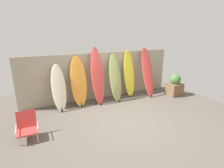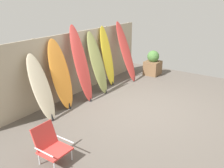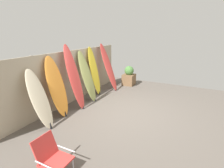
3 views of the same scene
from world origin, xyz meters
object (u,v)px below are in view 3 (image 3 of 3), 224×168
surfboard_orange_1 (57,87)px  surfboard_yellow_4 (94,71)px  surfboard_red_2 (74,77)px  surfboard_cream_0 (40,100)px  planter_box (129,76)px  surfboard_red_5 (109,68)px  surfboard_olive_3 (87,76)px  beach_chair (51,155)px

surfboard_orange_1 → surfboard_yellow_4: size_ratio=0.95×
surfboard_red_2 → surfboard_orange_1: bearing=171.1°
surfboard_yellow_4 → surfboard_cream_0: bearing=-177.1°
surfboard_red_2 → planter_box: (3.19, -0.60, -0.62)m
surfboard_orange_1 → surfboard_red_5: 2.82m
surfboard_yellow_4 → surfboard_red_5: size_ratio=0.96×
surfboard_cream_0 → surfboard_orange_1: size_ratio=0.87×
surfboard_olive_3 → surfboard_yellow_4: bearing=10.9°
surfboard_cream_0 → surfboard_orange_1: (0.71, 0.08, 0.12)m
planter_box → surfboard_red_2: bearing=169.4°
surfboard_olive_3 → surfboard_red_5: (1.41, -0.12, 0.08)m
surfboard_cream_0 → surfboard_olive_3: (2.11, 0.01, 0.13)m
surfboard_olive_3 → beach_chair: (-3.13, -1.39, -0.55)m
surfboard_red_2 → surfboard_olive_3: 0.75m
beach_chair → planter_box: size_ratio=0.73×
beach_chair → surfboard_orange_1: bearing=39.6°
surfboard_red_5 → beach_chair: bearing=-164.3°
surfboard_olive_3 → surfboard_red_2: bearing=-177.5°
surfboard_orange_1 → surfboard_olive_3: surfboard_olive_3 is taller
surfboard_red_2 → beach_chair: (-2.40, -1.36, -0.69)m
surfboard_yellow_4 → beach_chair: (-3.82, -1.52, -0.59)m
surfboard_red_2 → surfboard_yellow_4: (1.42, 0.16, -0.10)m
surfboard_red_5 → planter_box: surfboard_red_5 is taller
surfboard_yellow_4 → planter_box: 1.99m
beach_chair → planter_box: bearing=7.2°
surfboard_red_5 → surfboard_olive_3: bearing=175.3°
surfboard_olive_3 → surfboard_orange_1: bearing=177.0°
surfboard_orange_1 → planter_box: (3.86, -0.70, -0.47)m
surfboard_yellow_4 → surfboard_red_5: bearing=-19.0°
surfboard_red_2 → planter_box: size_ratio=2.31×
surfboard_yellow_4 → planter_box: size_ratio=2.10×
surfboard_olive_3 → planter_box: surfboard_olive_3 is taller
surfboard_red_2 → surfboard_olive_3: size_ratio=1.15×
surfboard_orange_1 → planter_box: bearing=-10.3°
surfboard_yellow_4 → planter_box: (1.77, -0.76, -0.52)m
surfboard_yellow_4 → beach_chair: surfboard_yellow_4 is taller
surfboard_orange_1 → surfboard_olive_3: (1.40, -0.07, 0.01)m
surfboard_red_2 → beach_chair: surfboard_red_2 is taller
surfboard_red_2 → planter_box: surfboard_red_2 is taller
surfboard_cream_0 → surfboard_red_2: bearing=-0.9°
surfboard_yellow_4 → beach_chair: size_ratio=2.87×
surfboard_cream_0 → surfboard_yellow_4: bearing=2.9°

